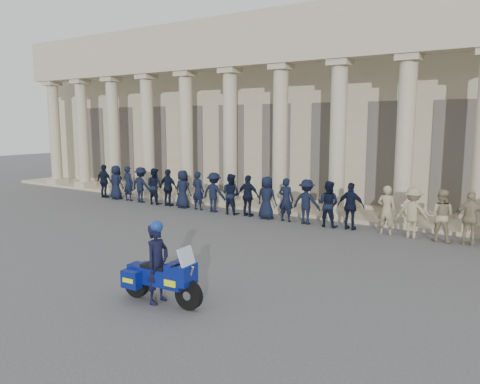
% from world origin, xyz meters
% --- Properties ---
extents(ground, '(90.00, 90.00, 0.00)m').
position_xyz_m(ground, '(0.00, 0.00, 0.00)').
color(ground, '#4A4A4D').
rests_on(ground, ground).
extents(building, '(40.00, 12.50, 9.00)m').
position_xyz_m(building, '(-0.00, 14.74, 4.52)').
color(building, tan).
rests_on(building, ground).
extents(officer_rank, '(21.66, 0.66, 1.73)m').
position_xyz_m(officer_rank, '(-0.26, 6.44, 0.87)').
color(officer_rank, black).
rests_on(officer_rank, ground).
extents(motorcycle, '(2.08, 0.86, 1.34)m').
position_xyz_m(motorcycle, '(1.61, -2.55, 0.58)').
color(motorcycle, black).
rests_on(motorcycle, ground).
extents(rider, '(0.45, 0.66, 1.82)m').
position_xyz_m(rider, '(1.50, -2.56, 0.90)').
color(rider, black).
rests_on(rider, ground).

